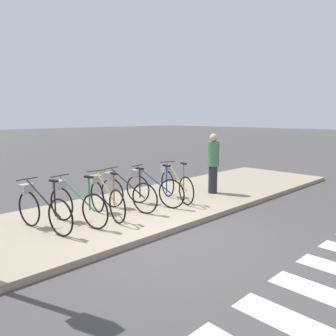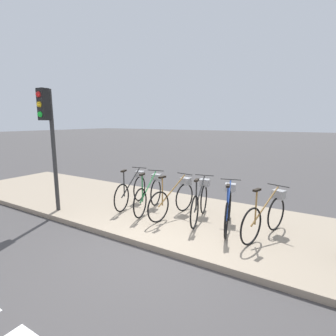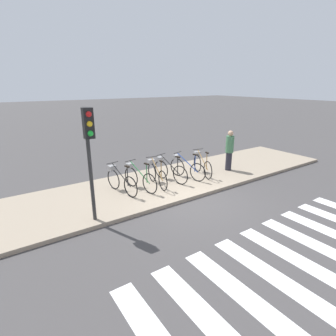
{
  "view_description": "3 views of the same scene",
  "coord_description": "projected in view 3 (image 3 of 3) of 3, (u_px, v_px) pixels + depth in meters",
  "views": [
    {
      "loc": [
        -4.3,
        -4.43,
        2.33
      ],
      "look_at": [
        0.38,
        0.35,
        1.28
      ],
      "focal_mm": 35.0,
      "sensor_mm": 36.0,
      "label": 1
    },
    {
      "loc": [
        2.74,
        -3.76,
        2.43
      ],
      "look_at": [
        -0.4,
        1.38,
        1.34
      ],
      "focal_mm": 28.0,
      "sensor_mm": 36.0,
      "label": 2
    },
    {
      "loc": [
        -5.14,
        -6.2,
        3.73
      ],
      "look_at": [
        -0.63,
        0.42,
        1.15
      ],
      "focal_mm": 28.0,
      "sensor_mm": 36.0,
      "label": 3
    }
  ],
  "objects": [
    {
      "name": "ground_plane",
      "position": [
        191.0,
        200.0,
        8.77
      ],
      "size": [
        120.0,
        120.0,
        0.0
      ],
      "primitive_type": "plane",
      "color": "#423F3F"
    },
    {
      "name": "sidewalk",
      "position": [
        163.0,
        183.0,
        10.1
      ],
      "size": [
        16.33,
        3.43,
        0.12
      ],
      "color": "gray",
      "rests_on": "ground_plane"
    },
    {
      "name": "parked_bicycle_0",
      "position": [
        120.0,
        180.0,
        9.01
      ],
      "size": [
        0.5,
        1.71,
        1.06
      ],
      "color": "black",
      "rests_on": "sidewalk"
    },
    {
      "name": "parked_bicycle_1",
      "position": [
        138.0,
        177.0,
        9.27
      ],
      "size": [
        0.53,
        1.7,
        1.06
      ],
      "color": "black",
      "rests_on": "sidewalk"
    },
    {
      "name": "parked_bicycle_2",
      "position": [
        156.0,
        173.0,
        9.67
      ],
      "size": [
        0.46,
        1.72,
        1.06
      ],
      "color": "black",
      "rests_on": "sidewalk"
    },
    {
      "name": "parked_bicycle_3",
      "position": [
        169.0,
        169.0,
        10.1
      ],
      "size": [
        0.54,
        1.7,
        1.06
      ],
      "color": "black",
      "rests_on": "sidewalk"
    },
    {
      "name": "parked_bicycle_4",
      "position": [
        185.0,
        167.0,
        10.4
      ],
      "size": [
        0.59,
        1.68,
        1.06
      ],
      "color": "black",
      "rests_on": "sidewalk"
    },
    {
      "name": "parked_bicycle_5",
      "position": [
        202.0,
        164.0,
        10.8
      ],
      "size": [
        0.63,
        1.67,
        1.06
      ],
      "color": "black",
      "rests_on": "sidewalk"
    },
    {
      "name": "pedestrian",
      "position": [
        229.0,
        150.0,
        11.23
      ],
      "size": [
        0.34,
        0.34,
        1.73
      ],
      "color": "#23232D",
      "rests_on": "sidewalk"
    },
    {
      "name": "traffic_light",
      "position": [
        89.0,
        142.0,
        6.55
      ],
      "size": [
        0.24,
        0.4,
        3.07
      ],
      "color": "#2D2D2D",
      "rests_on": "sidewalk"
    }
  ]
}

